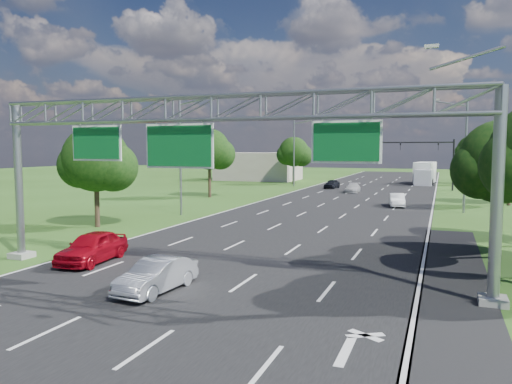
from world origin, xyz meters
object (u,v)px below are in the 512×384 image
at_px(sign_gantry, 216,122).
at_px(red_coupe, 92,247).
at_px(traffic_signal, 426,153).
at_px(silver_sedan, 157,275).
at_px(box_truck, 425,174).

bearing_deg(sign_gantry, red_coupe, 176.24).
relative_size(traffic_signal, silver_sedan, 3.00).
bearing_deg(box_truck, silver_sedan, -89.79).
height_order(traffic_signal, red_coupe, traffic_signal).
bearing_deg(red_coupe, sign_gantry, -9.88).
distance_m(sign_gantry, box_truck, 65.79).
xyz_separation_m(red_coupe, silver_sedan, (5.82, -3.37, -0.11)).
bearing_deg(silver_sedan, traffic_signal, 85.99).
xyz_separation_m(sign_gantry, box_truck, (6.63, 65.25, -5.20)).
height_order(sign_gantry, box_truck, sign_gantry).
bearing_deg(traffic_signal, silver_sedan, -98.63).
height_order(red_coupe, silver_sedan, red_coupe).
relative_size(sign_gantry, red_coupe, 5.10).
height_order(sign_gantry, silver_sedan, sign_gantry).
bearing_deg(silver_sedan, red_coupe, 154.57).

